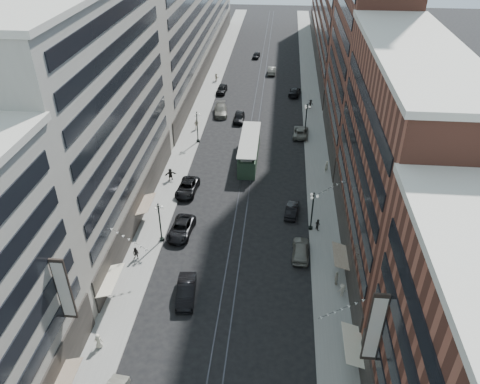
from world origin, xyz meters
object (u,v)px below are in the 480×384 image
(car_2, at_px, (181,229))
(car_14, at_px, (272,70))
(pedestrian_9, at_px, (310,104))
(lamppost_se_far, at_px, (312,210))
(lamppost_se_mid, at_px, (306,118))
(pedestrian_5, at_px, (170,174))
(car_10, at_px, (292,210))
(pedestrian_4, at_px, (336,278))
(pedestrian_7, at_px, (318,224))
(pedestrian_8, at_px, (326,166))
(lamppost_sw_far, at_px, (160,221))
(pedestrian_6, at_px, (197,124))
(car_9, at_px, (222,89))
(pedestrian_1, at_px, (98,341))
(streetcar, at_px, (249,150))
(car_12, at_px, (294,92))
(pedestrian_2, at_px, (136,253))
(car_extra_0, at_px, (256,55))
(car_8, at_px, (221,110))
(lamppost_sw_mid, at_px, (197,126))
(car_13, at_px, (239,117))
(car_7, at_px, (187,188))
(pedestrian_extra_2, at_px, (216,77))
(pedestrian_extra_0, at_px, (342,290))
(car_4, at_px, (301,250))
(car_11, at_px, (301,132))

(car_2, xyz_separation_m, car_14, (9.31, 62.17, 0.02))
(car_14, relative_size, pedestrian_9, 2.74)
(lamppost_se_far, height_order, lamppost_se_mid, same)
(pedestrian_5, bearing_deg, lamppost_se_mid, 16.69)
(car_2, bearing_deg, car_10, 26.34)
(pedestrian_4, height_order, pedestrian_7, pedestrian_4)
(car_10, relative_size, pedestrian_8, 2.37)
(lamppost_sw_far, height_order, pedestrian_7, lamppost_sw_far)
(lamppost_sw_far, bearing_deg, pedestrian_6, 91.94)
(car_9, bearing_deg, pedestrian_8, -54.51)
(lamppost_sw_far, bearing_deg, pedestrian_1, -97.64)
(streetcar, height_order, car_12, streetcar)
(lamppost_se_far, relative_size, car_14, 1.11)
(streetcar, relative_size, pedestrian_4, 7.48)
(pedestrian_2, xyz_separation_m, car_extra_0, (9.15, 79.48, -0.28))
(pedestrian_6, distance_m, pedestrian_9, 23.71)
(pedestrian_2, bearing_deg, pedestrian_8, 51.11)
(lamppost_se_mid, xyz_separation_m, pedestrian_7, (0.86, -28.02, -2.18))
(lamppost_se_far, bearing_deg, car_extra_0, 99.02)
(car_14, bearing_deg, car_8, 70.52)
(lamppost_sw_mid, height_order, car_13, lamppost_sw_mid)
(car_7, xyz_separation_m, pedestrian_9, (18.61, 32.11, 0.26))
(car_8, bearing_deg, pedestrian_6, -123.84)
(car_8, bearing_deg, pedestrian_7, -72.30)
(car_12, relative_size, pedestrian_extra_2, 3.03)
(lamppost_se_far, relative_size, pedestrian_2, 3.38)
(lamppost_sw_far, height_order, pedestrian_8, lamppost_sw_far)
(car_9, xyz_separation_m, car_14, (10.26, 13.33, -0.00))
(car_8, height_order, pedestrian_9, pedestrian_9)
(car_9, relative_size, pedestrian_8, 2.60)
(car_13, height_order, pedestrian_6, pedestrian_6)
(lamppost_se_mid, height_order, pedestrian_4, lamppost_se_mid)
(car_8, xyz_separation_m, pedestrian_extra_2, (-3.29, 18.11, 0.16))
(car_14, relative_size, car_extra_0, 1.22)
(car_13, relative_size, pedestrian_7, 3.14)
(car_8, relative_size, car_9, 1.23)
(lamppost_sw_mid, bearing_deg, pedestrian_1, -92.89)
(streetcar, xyz_separation_m, pedestrian_extra_2, (-10.09, 35.46, -0.66))
(pedestrian_4, height_order, car_7, pedestrian_4)
(lamppost_sw_mid, relative_size, pedestrian_4, 3.13)
(pedestrian_5, distance_m, pedestrian_9, 36.31)
(pedestrian_8, distance_m, pedestrian_9, 24.72)
(lamppost_sw_far, xyz_separation_m, car_7, (1.11, 11.26, -2.30))
(pedestrian_4, bearing_deg, car_extra_0, 10.94)
(lamppost_se_far, xyz_separation_m, lamppost_se_mid, (0.00, 28.00, 0.00))
(streetcar, distance_m, pedestrian_extra_0, 31.73)
(pedestrian_6, distance_m, pedestrian_7, 34.63)
(car_4, bearing_deg, car_10, -80.59)
(car_13, bearing_deg, lamppost_sw_mid, -123.86)
(car_11, bearing_deg, lamppost_se_mid, -130.83)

